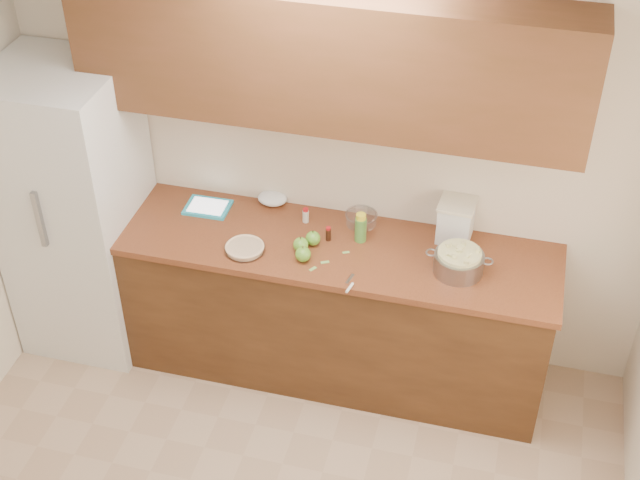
% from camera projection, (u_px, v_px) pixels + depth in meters
% --- Properties ---
extents(room_shell, '(3.60, 3.60, 3.60)m').
position_uv_depth(room_shell, '(226.00, 389.00, 3.52)').
color(room_shell, tan).
rests_on(room_shell, ground).
extents(counter_run, '(2.64, 0.68, 0.92)m').
position_uv_depth(counter_run, '(319.00, 305.00, 5.16)').
color(counter_run, '#543017').
rests_on(counter_run, ground).
extents(upper_cabinets, '(2.60, 0.34, 0.70)m').
position_uv_depth(upper_cabinets, '(327.00, 59.00, 4.37)').
color(upper_cabinets, brown).
rests_on(upper_cabinets, room_shell).
extents(fridge, '(0.70, 0.70, 1.80)m').
position_uv_depth(fridge, '(77.00, 211.00, 5.15)').
color(fridge, silver).
rests_on(fridge, ground).
extents(pie, '(0.22, 0.22, 0.04)m').
position_uv_depth(pie, '(245.00, 248.00, 4.82)').
color(pie, silver).
rests_on(pie, counter_run).
extents(colander, '(0.36, 0.26, 0.13)m').
position_uv_depth(colander, '(459.00, 262.00, 4.65)').
color(colander, gray).
rests_on(colander, counter_run).
extents(flour_canister, '(0.21, 0.21, 0.24)m').
position_uv_depth(flour_canister, '(456.00, 220.00, 4.84)').
color(flour_canister, silver).
rests_on(flour_canister, counter_run).
extents(tablet, '(0.26, 0.20, 0.02)m').
position_uv_depth(tablet, '(208.00, 207.00, 5.13)').
color(tablet, '#2AAECD').
rests_on(tablet, counter_run).
extents(paring_knife, '(0.05, 0.16, 0.02)m').
position_uv_depth(paring_knife, '(350.00, 286.00, 4.58)').
color(paring_knife, gray).
rests_on(paring_knife, counter_run).
extents(lemon_bottle, '(0.06, 0.06, 0.17)m').
position_uv_depth(lemon_bottle, '(361.00, 228.00, 4.85)').
color(lemon_bottle, '#4C8C38').
rests_on(lemon_bottle, counter_run).
extents(cinnamon_shaker, '(0.04, 0.04, 0.09)m').
position_uv_depth(cinnamon_shaker, '(306.00, 215.00, 5.01)').
color(cinnamon_shaker, beige).
rests_on(cinnamon_shaker, counter_run).
extents(vanilla_bottle, '(0.03, 0.03, 0.09)m').
position_uv_depth(vanilla_bottle, '(328.00, 234.00, 4.88)').
color(vanilla_bottle, black).
rests_on(vanilla_bottle, counter_run).
extents(mixing_bowl, '(0.18, 0.18, 0.07)m').
position_uv_depth(mixing_bowl, '(361.00, 218.00, 5.00)').
color(mixing_bowl, silver).
rests_on(mixing_bowl, counter_run).
extents(paper_towel, '(0.21, 0.19, 0.07)m').
position_uv_depth(paper_towel, '(272.00, 198.00, 5.16)').
color(paper_towel, white).
rests_on(paper_towel, counter_run).
extents(apple_left, '(0.08, 0.08, 0.10)m').
position_uv_depth(apple_left, '(301.00, 245.00, 4.80)').
color(apple_left, '#5E9D2B').
rests_on(apple_left, counter_run).
extents(apple_center, '(0.08, 0.08, 0.09)m').
position_uv_depth(apple_center, '(313.00, 238.00, 4.85)').
color(apple_center, '#5E9D2B').
rests_on(apple_center, counter_run).
extents(apple_front, '(0.09, 0.09, 0.10)m').
position_uv_depth(apple_front, '(303.00, 254.00, 4.74)').
color(apple_front, '#5E9D2B').
rests_on(apple_front, counter_run).
extents(peel_a, '(0.04, 0.03, 0.00)m').
position_uv_depth(peel_a, '(346.00, 252.00, 4.81)').
color(peel_a, '#83B558').
rests_on(peel_a, counter_run).
extents(peel_b, '(0.05, 0.04, 0.00)m').
position_uv_depth(peel_b, '(325.00, 262.00, 4.75)').
color(peel_b, '#83B558').
rests_on(peel_b, counter_run).
extents(peel_c, '(0.04, 0.05, 0.00)m').
position_uv_depth(peel_c, '(313.00, 269.00, 4.70)').
color(peel_c, '#83B558').
rests_on(peel_c, counter_run).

